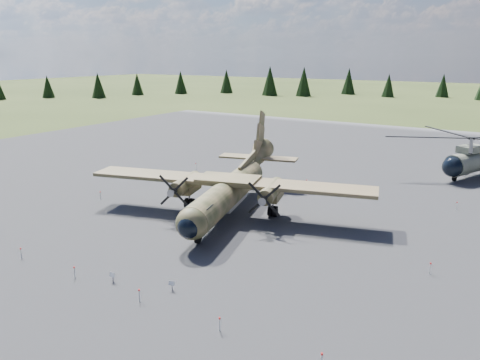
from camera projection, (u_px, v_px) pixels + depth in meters
The scene contains 8 objects.
ground at pixel (231, 229), 41.02m from camera, with size 500.00×500.00×0.00m, color #4F5A28.
apron at pixel (283, 200), 49.22m from camera, with size 120.00×120.00×0.04m, color slate.
transport_plane at pixel (232, 185), 45.20m from camera, with size 27.23×24.35×9.06m.
helicopter_near at pixel (473, 149), 57.21m from camera, with size 26.37×26.37×5.14m.
info_placard_left at pixel (112, 276), 31.32m from camera, with size 0.45×0.20×0.70m.
info_placard_right at pixel (172, 284), 30.23m from camera, with size 0.45×0.28×0.66m.
barrier_fence at pixel (226, 223), 41.06m from camera, with size 33.12×29.62×0.85m.
treeline at pixel (152, 191), 35.46m from camera, with size 305.80×305.23×10.95m.
Camera 1 is at (21.03, -32.26, 14.79)m, focal length 35.00 mm.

